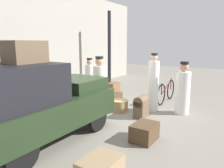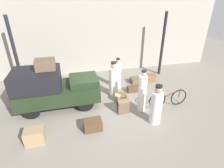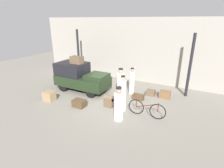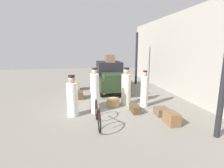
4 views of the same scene
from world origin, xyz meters
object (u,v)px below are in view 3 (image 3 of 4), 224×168
Objects in this scene: bicycle at (147,109)px; conductor_in_dark_uniform at (120,84)px; porter_lifting_near_truck at (132,82)px; trunk_barrel_dark at (109,101)px; porter_with_bicycle at (123,95)px; trunk_on_truck_roof at (77,60)px; suitcase_black_upright at (138,97)px; trunk_large_brown at (49,96)px; trunk_wicker_pale at (79,103)px; suitcase_tan_flat at (151,93)px; trunk_umber_medium at (165,95)px; wicker_basket at (119,98)px; porter_carrying_trunk at (119,105)px; truck at (80,76)px.

bicycle is 1.03× the size of conductor_in_dark_uniform.
trunk_barrel_dark is (-0.40, -2.21, -0.41)m from porter_lifting_near_truck.
trunk_on_truck_roof reaches higher than porter_with_bicycle.
porter_with_bicycle reaches higher than suitcase_black_upright.
suitcase_black_upright is (-0.98, 1.63, -0.24)m from bicycle.
suitcase_black_upright is (0.27, 1.61, -0.70)m from porter_with_bicycle.
trunk_on_truck_roof reaches higher than trunk_large_brown.
suitcase_tan_flat is (2.91, 3.25, -0.05)m from trunk_wicker_pale.
trunk_barrel_dark reaches higher than trunk_large_brown.
bicycle reaches higher than trunk_large_brown.
trunk_on_truck_roof is at bearing 161.68° from porter_with_bicycle.
suitcase_tan_flat is (-0.85, 0.04, -0.07)m from trunk_umber_medium.
porter_carrying_trunk reaches higher than wicker_basket.
trunk_umber_medium is (1.38, 3.40, -0.51)m from porter_carrying_trunk.
bicycle is 2.56m from trunk_umber_medium.
wicker_basket reaches higher than suitcase_tan_flat.
porter_carrying_trunk is (-1.05, -0.86, 0.33)m from bicycle.
trunk_large_brown is at bearing -170.79° from bicycle.
porter_with_bicycle is at bearing 102.98° from porter_carrying_trunk.
bicycle is 3.22× the size of wicker_basket.
porter_lifting_near_truck is at bearing 126.16° from bicycle.
trunk_large_brown is (-5.72, -3.41, 0.06)m from trunk_umber_medium.
porter_with_bicycle reaches higher than wicker_basket.
trunk_on_truck_roof is (-0.15, 0.00, 1.06)m from truck.
porter_with_bicycle is at bearing 12.10° from trunk_large_brown.
trunk_large_brown is at bearing -140.01° from porter_lifting_near_truck.
wicker_basket is 0.35× the size of porter_carrying_trunk.
trunk_wicker_pale is 1.01× the size of trunk_barrel_dark.
conductor_in_dark_uniform is 2.66× the size of trunk_wicker_pale.
truck reaches higher than trunk_large_brown.
suitcase_tan_flat is at bearing 81.23° from porter_carrying_trunk.
wicker_basket is 1.07× the size of suitcase_tan_flat.
trunk_on_truck_roof reaches higher than suitcase_black_upright.
porter_carrying_trunk is 2.46× the size of trunk_wicker_pale.
truck is at bearing 160.96° from porter_with_bicycle.
bicycle is 5.35m from trunk_on_truck_roof.
suitcase_tan_flat is 1.05m from suitcase_black_upright.
bicycle reaches higher than wicker_basket.
truck is 2.13× the size of porter_carrying_trunk.
trunk_barrel_dark is 1.03× the size of trunk_large_brown.
suitcase_black_upright is at bearing 5.35° from conductor_in_dark_uniform.
suitcase_tan_flat is at bearing 35.28° from trunk_large_brown.
suitcase_black_upright is 1.00× the size of trunk_barrel_dark.
bicycle is 2.78× the size of trunk_barrel_dark.
suitcase_black_upright is at bearing 80.48° from porter_with_bicycle.
porter_carrying_trunk is at bearing -98.77° from suitcase_tan_flat.
bicycle is 3.51m from trunk_wicker_pale.
truck is 1.97× the size of conductor_in_dark_uniform.
bicycle is 2.61m from conductor_in_dark_uniform.
truck is 5.57× the size of trunk_umber_medium.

